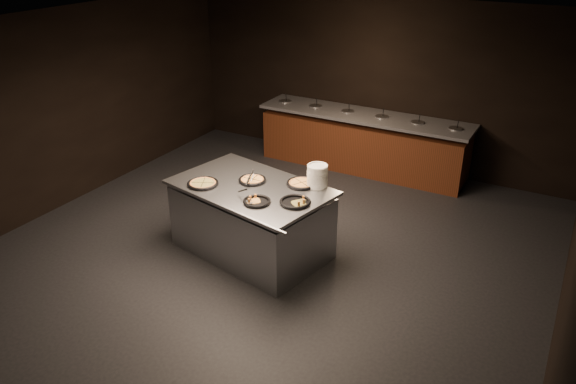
% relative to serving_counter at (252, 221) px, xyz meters
% --- Properties ---
extents(room, '(7.02, 8.02, 2.92)m').
position_rel_serving_counter_xyz_m(room, '(0.21, -0.28, 0.99)').
color(room, black).
rests_on(room, ground).
extents(salad_bar, '(3.70, 0.83, 1.18)m').
position_rel_serving_counter_xyz_m(salad_bar, '(0.21, 3.28, -0.02)').
color(salad_bar, '#5A2515').
rests_on(salad_bar, ground).
extents(serving_counter, '(2.20, 1.66, 0.96)m').
position_rel_serving_counter_xyz_m(serving_counter, '(0.00, 0.00, 0.00)').
color(serving_counter, silver).
rests_on(serving_counter, ground).
extents(plate_stack, '(0.26, 0.26, 0.29)m').
position_rel_serving_counter_xyz_m(plate_stack, '(0.75, 0.39, 0.64)').
color(plate_stack, white).
rests_on(plate_stack, serving_counter).
extents(pan_veggie_whole, '(0.40, 0.40, 0.04)m').
position_rel_serving_counter_xyz_m(pan_veggie_whole, '(-0.55, -0.26, 0.52)').
color(pan_veggie_whole, black).
rests_on(pan_veggie_whole, serving_counter).
extents(pan_cheese_whole, '(0.36, 0.36, 0.04)m').
position_rel_serving_counter_xyz_m(pan_cheese_whole, '(-0.06, 0.14, 0.52)').
color(pan_cheese_whole, black).
rests_on(pan_cheese_whole, serving_counter).
extents(pan_cheese_slices_a, '(0.39, 0.39, 0.04)m').
position_rel_serving_counter_xyz_m(pan_cheese_slices_a, '(0.55, 0.35, 0.52)').
color(pan_cheese_slices_a, black).
rests_on(pan_cheese_slices_a, serving_counter).
extents(pan_cheese_slices_b, '(0.33, 0.33, 0.04)m').
position_rel_serving_counter_xyz_m(pan_cheese_slices_b, '(0.32, -0.36, 0.52)').
color(pan_cheese_slices_b, black).
rests_on(pan_cheese_slices_b, serving_counter).
extents(pan_veggie_slices, '(0.38, 0.38, 0.04)m').
position_rel_serving_counter_xyz_m(pan_veggie_slices, '(0.72, -0.15, 0.52)').
color(pan_veggie_slices, black).
rests_on(pan_veggie_slices, serving_counter).
extents(server_left, '(0.13, 0.35, 0.17)m').
position_rel_serving_counter_xyz_m(server_left, '(-0.04, 0.08, 0.58)').
color(server_left, silver).
rests_on(server_left, serving_counter).
extents(server_right, '(0.31, 0.18, 0.16)m').
position_rel_serving_counter_xyz_m(server_right, '(0.15, -0.35, 0.58)').
color(server_right, silver).
rests_on(server_right, serving_counter).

